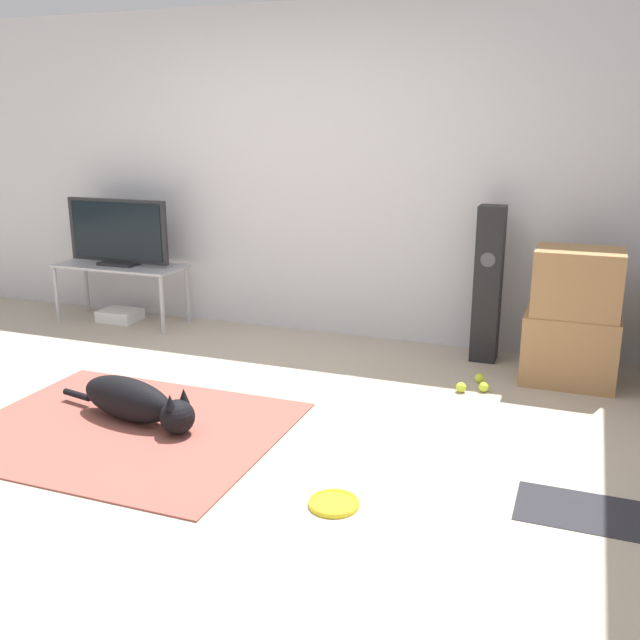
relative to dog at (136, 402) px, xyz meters
The scene contains 15 objects.
ground_plane 0.30m from the dog, ahead, with size 12.00×12.00×0.00m, color #B2A38E.
wall_back 2.44m from the dog, 82.91° to the left, with size 8.00×0.06×2.55m.
area_rug 0.16m from the dog, 94.75° to the right, with size 1.74×1.42×0.01m.
dog is the anchor object (origin of this frame).
frisbee 1.45m from the dog, 18.53° to the right, with size 0.23×0.23×0.03m.
cardboard_box_lower 2.81m from the dog, 35.05° to the left, with size 0.60×0.45×0.47m.
cardboard_box_upper 2.86m from the dog, 34.75° to the left, with size 0.54×0.41×0.43m.
floor_speaker 2.57m from the dog, 47.64° to the left, with size 0.18×0.19×1.12m.
tv_stand 2.27m from the dog, 127.49° to the left, with size 1.12×0.45×0.50m.
tv 2.34m from the dog, 127.44° to the left, with size 0.95×0.20×0.56m.
tennis_ball_by_boxes 2.17m from the dog, 33.87° to the left, with size 0.07×0.07×0.07m.
tennis_ball_near_speaker 2.03m from the dog, 34.63° to the left, with size 0.07×0.07×0.07m.
tennis_ball_loose_on_carpet 2.22m from the dog, 37.89° to the left, with size 0.07×0.07×0.07m.
game_console 2.30m from the dog, 128.23° to the left, with size 0.33×0.26×0.10m.
door_mat 2.47m from the dog, ahead, with size 0.64×0.37×0.01m.
Camera 1 is at (2.07, -3.22, 1.69)m, focal length 40.00 mm.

